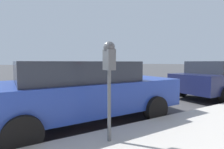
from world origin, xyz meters
name	(u,v)px	position (x,y,z in m)	size (l,w,h in m)	color
ground_plane	(87,108)	(0.00, 0.00, 0.00)	(220.00, 220.00, 0.00)	#424244
parking_meter	(109,65)	(-2.69, 0.69, 1.43)	(0.21, 0.19, 1.66)	#4C5156
car_blue	(83,90)	(-1.11, 0.54, 0.80)	(2.22, 4.78, 1.50)	navy
car_navy	(222,78)	(-1.11, -5.84, 0.80)	(2.04, 5.00, 1.51)	#14193D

